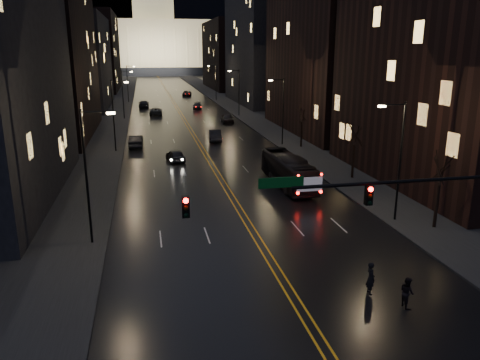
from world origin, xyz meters
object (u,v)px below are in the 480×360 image
oncoming_car_a (175,155)px  pedestrian_a (371,278)px  traffic_signal (412,202)px  receding_car_a (215,136)px  oncoming_car_b (136,141)px  pedestrian_b (407,292)px  bus (288,171)px

oncoming_car_a → pedestrian_a: pedestrian_a is taller
traffic_signal → oncoming_car_a: bearing=106.5°
oncoming_car_a → receding_car_a: bearing=-126.2°
oncoming_car_b → pedestrian_a: 44.29m
pedestrian_a → pedestrian_b: bearing=-142.1°
bus → receding_car_a: bearing=97.2°
oncoming_car_a → pedestrian_b: bearing=97.3°
oncoming_car_b → receding_car_a: oncoming_car_b is taller
oncoming_car_a → pedestrian_b: pedestrian_b is taller
bus → oncoming_car_b: 26.09m
traffic_signal → pedestrian_a: size_ratio=9.66×
bus → receding_car_a: bus is taller
bus → pedestrian_b: size_ratio=6.47×
traffic_signal → pedestrian_a: 4.58m
pedestrian_a → pedestrian_b: pedestrian_a is taller
bus → oncoming_car_a: bearing=128.1°
receding_car_a → pedestrian_b: bearing=-80.4°
pedestrian_b → traffic_signal: bearing=-25.8°
oncoming_car_b → receding_car_a: (11.00, 2.21, -0.02)m
oncoming_car_a → oncoming_car_b: 10.64m
bus → pedestrian_a: 20.82m
bus → oncoming_car_b: (-14.44, 21.72, -0.63)m
bus → oncoming_car_b: bearing=122.6°
oncoming_car_a → bus: bearing=121.4°
traffic_signal → bus: traffic_signal is taller
oncoming_car_a → receding_car_a: (6.41, 11.81, 0.07)m
oncoming_car_b → bus: bearing=125.2°
bus → pedestrian_a: size_ratio=5.84×
bus → oncoming_car_a: size_ratio=2.43×
oncoming_car_b → receding_car_a: bearing=-167.1°
bus → pedestrian_b: 22.33m
oncoming_car_a → pedestrian_b: (9.21, -34.43, 0.07)m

